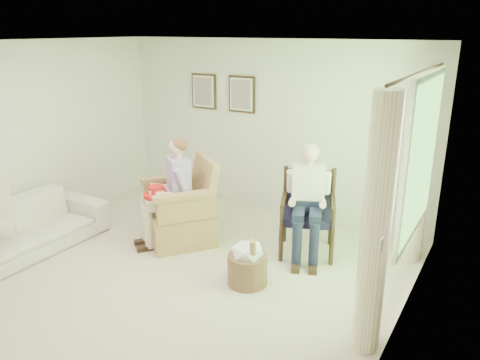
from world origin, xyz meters
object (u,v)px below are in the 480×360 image
(wood_armchair, at_px, (311,209))
(hatbox, at_px, (248,263))
(person_dark, at_px, (306,193))
(red_hat, at_px, (156,193))
(wicker_armchair, at_px, (181,215))
(person_wicker, at_px, (173,185))
(sofa, at_px, (20,230))

(wood_armchair, xyz_separation_m, hatbox, (-0.26, -1.14, -0.30))
(person_dark, height_order, red_hat, person_dark)
(red_hat, relative_size, hatbox, 0.50)
(wood_armchair, distance_m, person_dark, 0.31)
(wicker_armchair, relative_size, person_wicker, 0.81)
(wicker_armchair, height_order, sofa, wicker_armchair)
(person_dark, bearing_deg, red_hat, -179.26)
(sofa, bearing_deg, wicker_armchair, -47.25)
(person_dark, relative_size, red_hat, 4.22)
(wood_armchair, distance_m, hatbox, 1.21)
(sofa, distance_m, hatbox, 2.95)
(person_wicker, bearing_deg, person_dark, 57.46)
(wicker_armchair, relative_size, wood_armchair, 1.09)
(wood_armchair, relative_size, red_hat, 3.09)
(sofa, xyz_separation_m, hatbox, (2.83, 0.83, -0.07))
(wicker_armchair, distance_m, hatbox, 1.45)
(person_wicker, height_order, person_dark, person_dark)
(hatbox, bearing_deg, person_wicker, 163.37)
(person_wicker, relative_size, person_dark, 1.00)
(wicker_armchair, bearing_deg, red_hat, -80.55)
(wood_armchair, bearing_deg, red_hat, -174.71)
(wood_armchair, bearing_deg, sofa, -168.95)
(person_wicker, distance_m, hatbox, 1.51)
(wicker_armchair, bearing_deg, sofa, -99.41)
(person_dark, bearing_deg, hatbox, -126.48)
(wicker_armchair, bearing_deg, person_wicker, -52.15)
(person_dark, relative_size, hatbox, 2.12)
(red_hat, bearing_deg, wicker_armchair, 61.60)
(wicker_armchair, height_order, person_dark, person_dark)
(red_hat, bearing_deg, person_wicker, 42.80)
(person_wicker, bearing_deg, sofa, -102.62)
(person_dark, distance_m, red_hat, 1.90)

